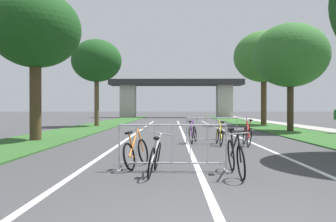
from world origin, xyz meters
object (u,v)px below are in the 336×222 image
tree_left_pine_near (35,30)px  crowd_barrier_second (217,131)px  bicycle_red_3 (247,135)px  tree_left_pine_far (97,61)px  bicycle_yellow_2 (220,136)px  bicycle_orange_0 (136,152)px  tree_right_cypress_far (264,57)px  crowd_barrier_nearest (172,148)px  tree_right_oak_mid (290,56)px  bicycle_purple_4 (193,133)px  bicycle_black_1 (235,157)px  bicycle_silver_5 (155,157)px

tree_left_pine_near → crowd_barrier_second: bearing=-7.7°
bicycle_red_3 → tree_left_pine_far: bearing=125.5°
bicycle_yellow_2 → bicycle_red_3: bicycle_red_3 is taller
tree_left_pine_far → bicycle_orange_0: size_ratio=4.21×
tree_right_cypress_far → bicycle_orange_0: bearing=-112.5°
tree_left_pine_far → bicycle_red_3: (8.71, -13.45, -4.69)m
crowd_barrier_nearest → tree_left_pine_near: bearing=130.2°
tree_left_pine_far → tree_right_oak_mid: tree_left_pine_far is taller
tree_left_pine_far → tree_left_pine_near: bearing=-90.0°
tree_right_oak_mid → tree_right_cypress_far: bearing=86.0°
tree_right_cypress_far → bicycle_red_3: (-4.84, -15.80, -5.33)m
bicycle_red_3 → bicycle_purple_4: 2.25m
tree_right_cypress_far → bicycle_orange_0: size_ratio=4.92×
tree_right_cypress_far → crowd_barrier_second: 17.15m
tree_right_oak_mid → bicycle_red_3: tree_right_oak_mid is taller
tree_left_pine_near → tree_right_oak_mid: tree_right_oak_mid is taller
tree_right_oak_mid → bicycle_black_1: 15.27m
tree_right_oak_mid → bicycle_purple_4: bearing=-133.3°
tree_left_pine_near → bicycle_orange_0: size_ratio=4.02×
tree_left_pine_far → bicycle_silver_5: tree_left_pine_far is taller
bicycle_silver_5 → bicycle_red_3: bearing=65.3°
crowd_barrier_nearest → bicycle_black_1: bearing=-19.8°
bicycle_red_3 → bicycle_silver_5: 6.56m
bicycle_purple_4 → tree_left_pine_near: bearing=-172.4°
bicycle_orange_0 → bicycle_silver_5: 1.01m
crowd_barrier_nearest → bicycle_red_3: (2.84, 5.34, -0.13)m
tree_left_pine_near → bicycle_red_3: bearing=-10.4°
tree_left_pine_far → crowd_barrier_second: 15.65m
tree_left_pine_far → tree_right_oak_mid: (12.98, -5.76, -0.49)m
tree_left_pine_near → bicycle_orange_0: (5.01, -6.44, -4.39)m
tree_right_cypress_far → bicycle_orange_0: tree_right_cypress_far is taller
bicycle_orange_0 → bicycle_yellow_2: bicycle_yellow_2 is taller
tree_left_pine_far → crowd_barrier_second: tree_left_pine_far is taller
bicycle_black_1 → bicycle_silver_5: bicycle_black_1 is taller
crowd_barrier_second → bicycle_red_3: crowd_barrier_second is taller
crowd_barrier_second → bicycle_black_1: bearing=-93.9°
bicycle_black_1 → bicycle_yellow_2: size_ratio=1.03×
tree_left_pine_near → bicycle_silver_5: 10.15m
bicycle_orange_0 → bicycle_black_1: (2.18, -0.97, 0.03)m
bicycle_yellow_2 → tree_left_pine_far: bearing=119.9°
tree_left_pine_near → tree_right_oak_mid: bearing=25.1°
crowd_barrier_second → bicycle_purple_4: 1.04m
crowd_barrier_second → bicycle_silver_5: crowd_barrier_second is taller
tree_right_cypress_far → tree_left_pine_far: bearing=-170.1°
bicycle_yellow_2 → bicycle_purple_4: (-0.98, 0.87, 0.02)m
tree_right_oak_mid → bicycle_yellow_2: bearing=-125.1°
tree_right_oak_mid → bicycle_red_3: 9.74m
tree_right_cypress_far → bicycle_yellow_2: tree_right_cypress_far is taller
tree_left_pine_near → bicycle_purple_4: bearing=-4.8°
crowd_barrier_nearest → bicycle_silver_5: (-0.37, -0.39, -0.16)m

